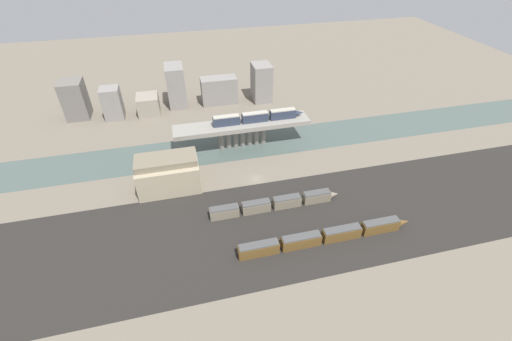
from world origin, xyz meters
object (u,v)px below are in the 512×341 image
at_px(train_on_bridge, 258,117).
at_px(train_yard_mid, 275,204).
at_px(train_yard_near, 326,236).
at_px(warehouse_building, 168,173).

xyz_separation_m(train_on_bridge, train_yard_mid, (-3.89, -39.16, -10.61)).
distance_m(train_on_bridge, train_yard_near, 57.57).
relative_size(train_on_bridge, warehouse_building, 1.79).
bearing_deg(train_yard_near, warehouse_building, 139.84).
bearing_deg(warehouse_building, train_yard_mid, -30.48).
bearing_deg(train_on_bridge, warehouse_building, -151.42).
distance_m(train_yard_near, warehouse_building, 56.45).
bearing_deg(warehouse_building, train_on_bridge, 28.58).
distance_m(train_on_bridge, warehouse_building, 42.16).
relative_size(train_on_bridge, train_yard_near, 0.70).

